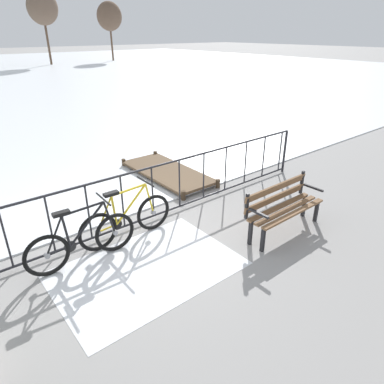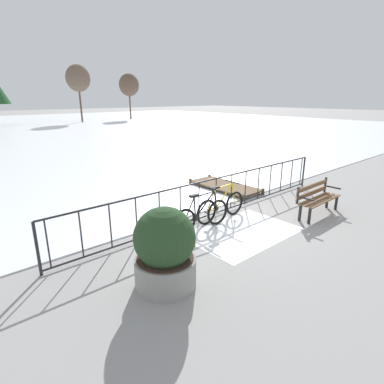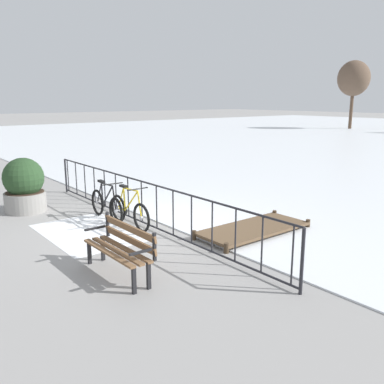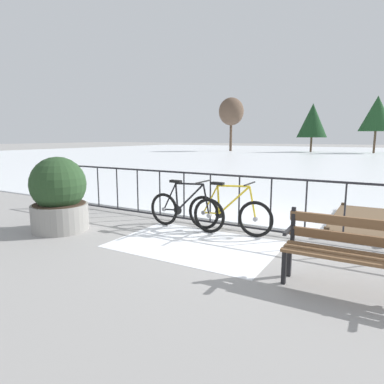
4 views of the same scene
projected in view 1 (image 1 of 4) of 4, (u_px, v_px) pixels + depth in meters
name	position (u px, v px, depth m)	size (l,w,h in m)	color
ground_plane	(125.00, 230.00, 6.16)	(160.00, 160.00, 0.00)	gray
snow_patch	(147.00, 269.00, 5.15)	(2.67, 1.81, 0.01)	white
railing_fence	(122.00, 202.00, 5.92)	(9.06, 0.06, 1.07)	#232328
bicycle_near_railing	(127.00, 220.00, 5.75)	(1.71, 0.52, 0.97)	black
bicycle_second	(82.00, 241.00, 5.16)	(1.71, 0.52, 0.97)	black
park_bench	(282.00, 204.00, 5.96)	(1.60, 0.49, 0.89)	brown
wooden_dock	(167.00, 172.00, 8.38)	(1.10, 2.65, 0.20)	brown
tree_centre	(42.00, 8.00, 33.85)	(2.94, 2.94, 6.94)	brown
tree_far_east	(109.00, 16.00, 38.97)	(2.80, 2.80, 6.27)	brown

